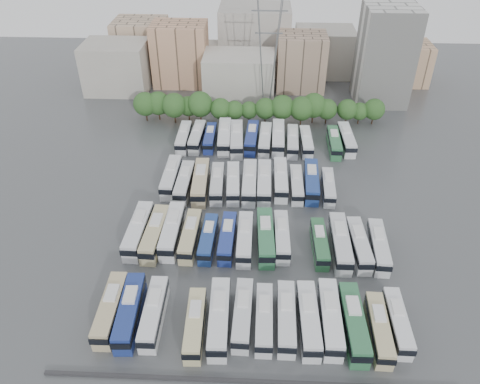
{
  "coord_description": "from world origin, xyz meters",
  "views": [
    {
      "loc": [
        0.21,
        -68.89,
        57.27
      ],
      "look_at": [
        -3.26,
        6.41,
        3.0
      ],
      "focal_mm": 35.0,
      "sensor_mm": 36.0,
      "label": 1
    }
  ],
  "objects_px": {
    "bus_r2_s5": "(233,183)",
    "bus_r2_s10": "(311,181)",
    "bus_r1_s11": "(340,242)",
    "bus_r3_s9": "(292,141)",
    "bus_r1_s13": "(379,246)",
    "bus_r3_s3": "(210,138)",
    "bus_r0_s0": "(111,309)",
    "bus_r3_s13": "(347,139)",
    "bus_r1_s3": "(190,235)",
    "bus_r3_s10": "(306,142)",
    "bus_r1_s7": "(265,237)",
    "bus_r2_s8": "(281,179)",
    "bus_r0_s13": "(398,322)",
    "bus_r1_s0": "(138,230)",
    "bus_r0_s10": "(330,318)",
    "bus_r0_s8": "(286,318)",
    "bus_r0_s5": "(219,318)",
    "bus_r1_s2": "(172,230)",
    "bus_r2_s7": "(264,182)",
    "bus_r0_s6": "(243,314)",
    "bus_r1_s5": "(227,238)",
    "bus_r1_s8": "(282,236)",
    "bus_r2_s2": "(185,182)",
    "bus_r3_s12": "(334,142)",
    "bus_r2_s6": "(249,182)",
    "bus_r3_s1": "(184,137)",
    "bus_r2_s1": "(171,177)",
    "bus_r2_s9": "(296,184)",
    "bus_r0_s1": "(130,311)",
    "bus_r1_s12": "(359,244)",
    "apartment_tower": "(385,56)",
    "bus_r2_s11": "(328,187)",
    "bus_r0_s9": "(309,319)",
    "bus_r3_s5": "(237,139)",
    "bus_r1_s10": "(320,243)",
    "bus_r2_s4": "(217,183)",
    "electricity_pylon": "(269,43)",
    "bus_r0_s4": "(195,324)",
    "bus_r0_s11": "(354,323)",
    "bus_r1_s1": "(155,233)",
    "bus_r1_s6": "(245,239)",
    "bus_r3_s6": "(252,138)",
    "bus_r0_s2": "(154,313)",
    "bus_r1_s4": "(208,238)",
    "bus_r0_s12": "(379,329)",
    "bus_r0_s7": "(264,318)"
  },
  "relations": [
    {
      "from": "bus_r2_s4",
      "to": "bus_r2_s10",
      "type": "height_order",
      "value": "bus_r2_s10"
    },
    {
      "from": "bus_r1_s13",
      "to": "bus_r0_s9",
      "type": "bearing_deg",
      "value": -126.23
    },
    {
      "from": "bus_r2_s7",
      "to": "bus_r2_s10",
      "type": "relative_size",
      "value": 0.99
    },
    {
      "from": "bus_r1_s7",
      "to": "bus_r2_s8",
      "type": "height_order",
      "value": "bus_r1_s7"
    },
    {
      "from": "bus_r0_s11",
      "to": "bus_r1_s11",
      "type": "height_order",
      "value": "bus_r1_s11"
    },
    {
      "from": "bus_r3_s1",
      "to": "apartment_tower",
      "type": "bearing_deg",
      "value": 27.97
    },
    {
      "from": "bus_r0_s8",
      "to": "bus_r1_s4",
      "type": "relative_size",
      "value": 1.09
    },
    {
      "from": "bus_r1_s1",
      "to": "bus_r2_s7",
      "type": "height_order",
      "value": "bus_r1_s1"
    },
    {
      "from": "bus_r0_s1",
      "to": "bus_r2_s4",
      "type": "height_order",
      "value": "bus_r0_s1"
    },
    {
      "from": "bus_r0_s13",
      "to": "bus_r1_s0",
      "type": "relative_size",
      "value": 0.84
    },
    {
      "from": "electricity_pylon",
      "to": "bus_r2_s4",
      "type": "height_order",
      "value": "electricity_pylon"
    },
    {
      "from": "bus_r0_s9",
      "to": "bus_r2_s5",
      "type": "bearing_deg",
      "value": 109.42
    },
    {
      "from": "bus_r0_s10",
      "to": "bus_r2_s10",
      "type": "xyz_separation_m",
      "value": [
        0.01,
        35.69,
        0.01
      ]
    },
    {
      "from": "bus_r2_s1",
      "to": "bus_r3_s3",
      "type": "relative_size",
      "value": 1.16
    },
    {
      "from": "bus_r2_s5",
      "to": "bus_r2_s10",
      "type": "relative_size",
      "value": 0.93
    },
    {
      "from": "bus_r3_s3",
      "to": "bus_r0_s0",
      "type": "bearing_deg",
      "value": -100.18
    },
    {
      "from": "bus_r1_s11",
      "to": "bus_r3_s6",
      "type": "height_order",
      "value": "bus_r1_s11"
    },
    {
      "from": "bus_r1_s11",
      "to": "bus_r2_s5",
      "type": "height_order",
      "value": "bus_r1_s11"
    },
    {
      "from": "bus_r1_s5",
      "to": "bus_r3_s3",
      "type": "bearing_deg",
      "value": 102.09
    },
    {
      "from": "bus_r2_s6",
      "to": "bus_r3_s1",
      "type": "bearing_deg",
      "value": 131.38
    },
    {
      "from": "bus_r0_s8",
      "to": "bus_r1_s10",
      "type": "relative_size",
      "value": 1.09
    },
    {
      "from": "apartment_tower",
      "to": "bus_r3_s6",
      "type": "xyz_separation_m",
      "value": [
        -35.54,
        -27.42,
        -11.06
      ]
    },
    {
      "from": "bus_r0_s10",
      "to": "bus_r0_s8",
      "type": "bearing_deg",
      "value": -178.06
    },
    {
      "from": "apartment_tower",
      "to": "bus_r2_s11",
      "type": "relative_size",
      "value": 2.35
    },
    {
      "from": "bus_r2_s10",
      "to": "bus_r3_s1",
      "type": "xyz_separation_m",
      "value": [
        -29.47,
        17.73,
        -0.16
      ]
    },
    {
      "from": "bus_r0_s7",
      "to": "bus_r2_s4",
      "type": "bearing_deg",
      "value": 106.35
    },
    {
      "from": "bus_r1_s1",
      "to": "bus_r1_s6",
      "type": "xyz_separation_m",
      "value": [
        16.2,
        -0.46,
        -0.15
      ]
    },
    {
      "from": "bus_r3_s12",
      "to": "bus_r2_s7",
      "type": "bearing_deg",
      "value": -132.06
    },
    {
      "from": "bus_r2_s7",
      "to": "bus_r2_s9",
      "type": "height_order",
      "value": "bus_r2_s7"
    },
    {
      "from": "bus_r1_s13",
      "to": "bus_r3_s12",
      "type": "relative_size",
      "value": 1.02
    },
    {
      "from": "bus_r2_s9",
      "to": "bus_r3_s6",
      "type": "bearing_deg",
      "value": 117.25
    },
    {
      "from": "bus_r3_s6",
      "to": "bus_r0_s4",
      "type": "bearing_deg",
      "value": -94.09
    },
    {
      "from": "apartment_tower",
      "to": "bus_r2_s10",
      "type": "bearing_deg",
      "value": -116.31
    },
    {
      "from": "bus_r0_s5",
      "to": "bus_r1_s2",
      "type": "relative_size",
      "value": 1.0
    },
    {
      "from": "bus_r0_s10",
      "to": "bus_r0_s12",
      "type": "distance_m",
      "value": 7.02
    },
    {
      "from": "bus_r1_s1",
      "to": "bus_r2_s5",
      "type": "height_order",
      "value": "bus_r1_s1"
    },
    {
      "from": "bus_r0_s11",
      "to": "bus_r3_s6",
      "type": "height_order",
      "value": "bus_r0_s11"
    },
    {
      "from": "bus_r0_s2",
      "to": "bus_r2_s10",
      "type": "bearing_deg",
      "value": 53.25
    },
    {
      "from": "bus_r1_s12",
      "to": "bus_r2_s8",
      "type": "xyz_separation_m",
      "value": [
        -13.26,
        19.71,
        0.09
      ]
    },
    {
      "from": "bus_r0_s1",
      "to": "bus_r1_s3",
      "type": "relative_size",
      "value": 1.08
    },
    {
      "from": "bus_r1_s8",
      "to": "bus_r2_s2",
      "type": "xyz_separation_m",
      "value": [
        -19.86,
        16.05,
        0.11
      ]
    },
    {
      "from": "bus_r1_s3",
      "to": "bus_r3_s5",
      "type": "height_order",
      "value": "bus_r3_s5"
    },
    {
      "from": "bus_r0_s4",
      "to": "bus_r2_s7",
      "type": "relative_size",
      "value": 0.9
    },
    {
      "from": "bus_r0_s9",
      "to": "bus_r3_s5",
      "type": "distance_m",
      "value": 54.94
    },
    {
      "from": "bus_r0_s11",
      "to": "bus_r1_s1",
      "type": "height_order",
      "value": "bus_r1_s1"
    },
    {
      "from": "bus_r3_s9",
      "to": "bus_r1_s13",
      "type": "bearing_deg",
      "value": -67.76
    },
    {
      "from": "bus_r1_s0",
      "to": "bus_r0_s6",
      "type": "bearing_deg",
      "value": -41.02
    },
    {
      "from": "electricity_pylon",
      "to": "bus_r1_s6",
      "type": "xyz_separation_m",
      "value": [
        -3.82,
        -56.18,
        -16.79
      ]
    },
    {
      "from": "bus_r3_s9",
      "to": "bus_r3_s13",
      "type": "bearing_deg",
      "value": 8.4
    },
    {
      "from": "bus_r1_s3",
      "to": "bus_r3_s10",
      "type": "bearing_deg",
      "value": 58.45
    }
  ]
}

